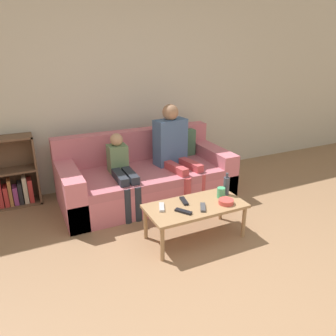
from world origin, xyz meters
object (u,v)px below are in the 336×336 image
bookshelf (5,180)px  tv_remote_3 (184,201)px  person_adult (174,146)px  tv_remote_2 (183,211)px  couch (146,178)px  tv_remote_0 (162,207)px  person_child (122,169)px  cup_near (221,193)px  tv_remote_1 (203,207)px  coffee_table (195,208)px  snack_bowl (226,202)px  bottle (226,186)px

bookshelf → tv_remote_3: size_ratio=4.93×
person_adult → tv_remote_2: 1.23m
couch → tv_remote_0: size_ratio=12.10×
person_child → tv_remote_3: (0.38, -0.83, -0.12)m
couch → tv_remote_0: bearing=-103.3°
cup_near → tv_remote_2: cup_near is taller
person_child → tv_remote_2: bearing=-74.1°
couch → person_adult: size_ratio=1.79×
couch → bookshelf: 1.71m
couch → tv_remote_1: bearing=-84.3°
person_adult → bookshelf: bearing=154.3°
person_child → tv_remote_1: bearing=-63.9°
coffee_table → person_adult: bearing=75.4°
couch → snack_bowl: bearing=-72.5°
tv_remote_1 → tv_remote_3: 0.23m
cup_near → tv_remote_3: size_ratio=0.62×
bookshelf → couch: bearing=-17.9°
tv_remote_1 → bottle: size_ratio=0.70×
coffee_table → snack_bowl: size_ratio=6.57×
cup_near → tv_remote_2: size_ratio=0.64×
tv_remote_1 → snack_bowl: snack_bowl is taller
couch → bookshelf: size_ratio=2.45×
coffee_table → bookshelf: bearing=136.5°
coffee_table → tv_remote_3: tv_remote_3 is taller
couch → cup_near: size_ratio=19.59×
person_adult → tv_remote_0: (-0.60, -0.94, -0.29)m
person_adult → tv_remote_3: person_adult is taller
person_adult → tv_remote_1: 1.18m
bottle → bookshelf: bearing=143.8°
couch → bottle: couch is taller
person_child → tv_remote_2: person_child is taller
cup_near → tv_remote_0: (-0.66, 0.05, -0.04)m
bookshelf → cup_near: bearing=-38.0°
tv_remote_0 → tv_remote_1: same height
cup_near → bottle: bottle is taller
cup_near → snack_bowl: cup_near is taller
person_child → snack_bowl: 1.29m
tv_remote_1 → snack_bowl: (0.26, -0.01, 0.01)m
person_adult → tv_remote_1: size_ratio=6.93×
tv_remote_0 → couch: bearing=99.2°
coffee_table → snack_bowl: (0.29, -0.11, 0.06)m
person_adult → cup_near: bearing=-95.2°
couch → cup_near: (0.42, -1.07, 0.16)m
tv_remote_0 → tv_remote_1: size_ratio=1.02×
tv_remote_2 → snack_bowl: (0.47, -0.02, 0.01)m
snack_bowl → tv_remote_0: bearing=163.0°
tv_remote_2 → tv_remote_3: (0.11, 0.19, 0.00)m
tv_remote_0 → tv_remote_3: same height
snack_bowl → bottle: (0.12, 0.18, 0.08)m
tv_remote_1 → cup_near: bearing=53.4°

